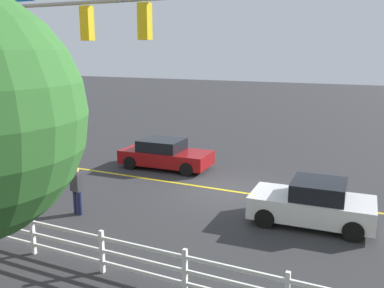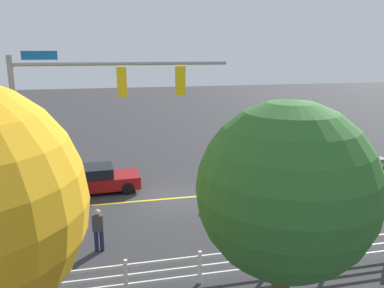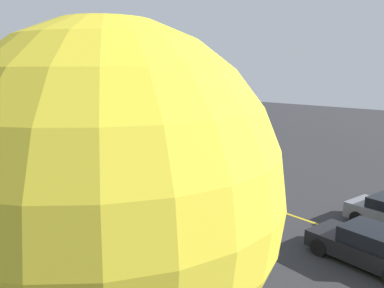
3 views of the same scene
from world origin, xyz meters
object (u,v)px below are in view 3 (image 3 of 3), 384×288
object	(u,v)px
car_0	(368,246)
pedestrian	(102,169)
tree_1	(114,192)
car_3	(182,158)
car_1	(214,193)
tree_3	(55,153)

from	to	relation	value
car_0	pedestrian	xyz separation A→B (m)	(15.50, 2.78, 0.26)
tree_1	car_3	bearing A→B (deg)	-40.94
car_1	car_3	bearing A→B (deg)	-29.99
car_1	tree_1	distance (m)	13.95
car_0	pedestrian	distance (m)	15.75
tree_1	tree_3	world-z (taller)	tree_1
car_1	pedestrian	bearing A→B (deg)	16.23
car_1	tree_3	xyz separation A→B (m)	(-4.38, 9.60, 4.16)
car_1	tree_3	size ratio (longest dim) A/B	0.60
car_1	tree_3	distance (m)	11.35
tree_3	tree_1	bearing A→B (deg)	172.31
car_3	tree_1	size ratio (longest dim) A/B	0.58
car_0	car_1	size ratio (longest dim) A/B	1.01
car_0	tree_1	distance (m)	11.20
car_3	pedestrian	distance (m)	6.53
car_3	tree_1	distance (m)	21.88
pedestrian	tree_1	xyz separation A→B (m)	(-16.05, 7.53, 4.08)
tree_3	pedestrian	bearing A→B (deg)	-30.36
car_3	tree_3	size ratio (longest dim) A/B	0.66
car_0	tree_1	world-z (taller)	tree_1
car_0	tree_3	xyz separation A→B (m)	(3.60, 9.75, 4.19)
car_3	tree_3	xyz separation A→B (m)	(-12.04, 13.49, 4.19)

